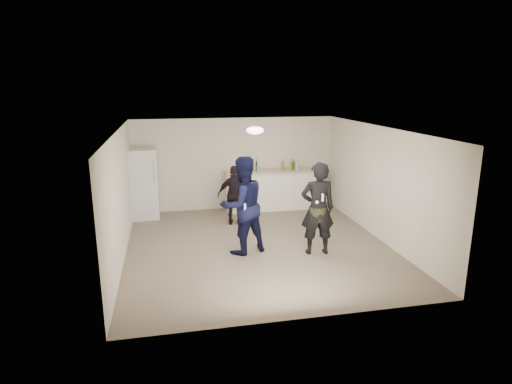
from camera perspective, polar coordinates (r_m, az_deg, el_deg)
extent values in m
plane|color=#6B5B4C|center=(9.26, 0.26, -7.21)|extent=(6.00, 6.00, 0.00)
plane|color=silver|center=(8.67, 0.28, 8.36)|extent=(6.00, 6.00, 0.00)
plane|color=beige|center=(11.77, -2.82, 3.77)|extent=(6.00, 0.00, 6.00)
plane|color=beige|center=(6.11, 6.23, -6.36)|extent=(6.00, 0.00, 6.00)
plane|color=beige|center=(8.74, -17.64, -0.60)|extent=(0.00, 6.00, 6.00)
plane|color=beige|center=(9.82, 16.16, 1.10)|extent=(0.00, 6.00, 6.00)
cube|color=white|center=(11.81, 2.38, 0.21)|extent=(2.60, 0.56, 1.05)
cube|color=beige|center=(11.69, 2.41, 2.80)|extent=(2.68, 0.64, 0.04)
cube|color=silver|center=(11.32, -14.70, 1.08)|extent=(0.70, 0.70, 1.80)
cylinder|color=silver|center=(10.86, -13.43, 2.78)|extent=(0.02, 0.02, 0.60)
ellipsoid|color=white|center=(8.96, -0.13, 8.24)|extent=(0.36, 0.36, 0.16)
cylinder|color=#B5B5BA|center=(11.43, 0.32, 3.09)|extent=(0.08, 0.08, 0.17)
imported|color=#0E113C|center=(8.63, -1.82, -1.79)|extent=(1.18, 1.05, 2.01)
imported|color=black|center=(8.69, 8.21, -2.20)|extent=(0.73, 0.51, 1.90)
cylinder|color=#363C1B|center=(8.72, 8.19, -2.84)|extent=(0.34, 0.34, 0.28)
imported|color=black|center=(10.48, -2.81, -0.43)|extent=(0.92, 0.54, 1.47)
cube|color=white|center=(8.36, -1.49, -2.01)|extent=(0.04, 0.04, 0.15)
sphere|color=white|center=(8.43, -0.72, -2.37)|extent=(0.07, 0.07, 0.07)
cube|color=white|center=(8.38, 8.87, -0.72)|extent=(0.04, 0.04, 0.15)
sphere|color=white|center=(8.40, 8.13, -1.36)|extent=(0.07, 0.07, 0.07)
cylinder|color=#113E24|center=(11.65, 0.08, 3.47)|extent=(0.06, 0.06, 0.24)
cylinder|color=olive|center=(11.71, 3.58, 3.44)|extent=(0.08, 0.08, 0.21)
cylinder|color=silver|center=(11.77, 5.45, 3.40)|extent=(0.07, 0.07, 0.19)
cylinder|color=#9C7716|center=(11.80, 4.72, 3.51)|extent=(0.07, 0.07, 0.21)
cylinder|color=#175028|center=(11.88, 5.02, 3.54)|extent=(0.07, 0.07, 0.20)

